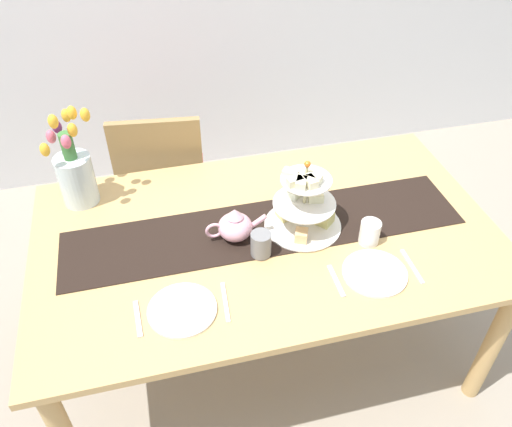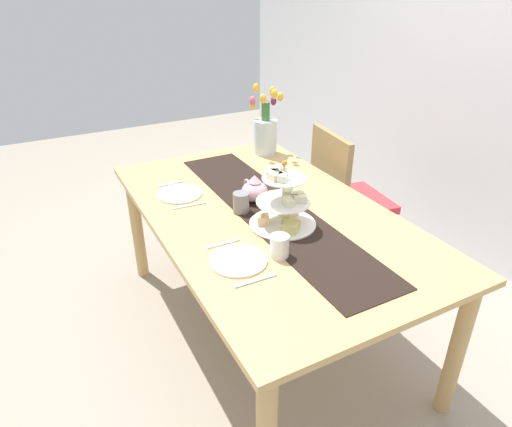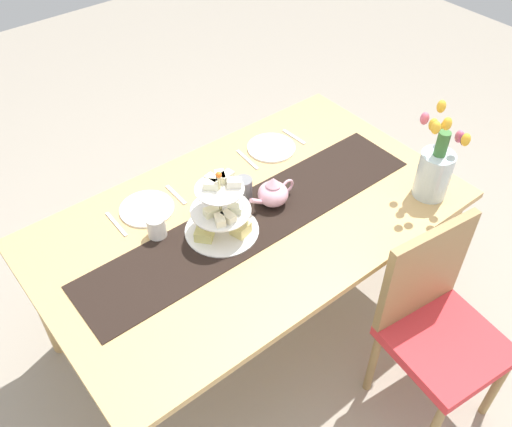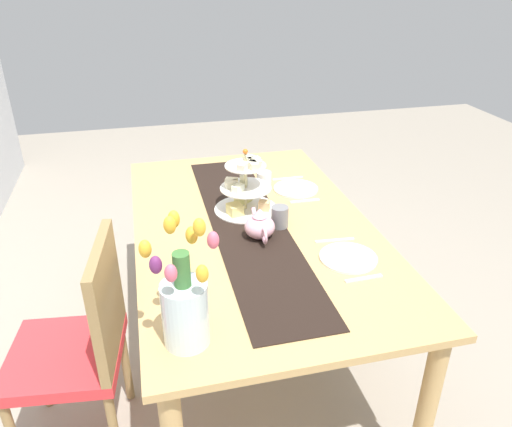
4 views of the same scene
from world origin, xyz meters
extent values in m
plane|color=gray|center=(0.00, 0.00, 0.00)|extent=(8.00, 8.00, 0.00)
cube|color=tan|center=(0.00, 0.00, 0.71)|extent=(1.78, 1.05, 0.03)
cylinder|color=tan|center=(-0.82, -0.45, 0.35)|extent=(0.07, 0.07, 0.70)
cylinder|color=tan|center=(0.82, -0.45, 0.35)|extent=(0.07, 0.07, 0.70)
cylinder|color=tan|center=(0.82, 0.45, 0.35)|extent=(0.07, 0.07, 0.70)
cylinder|color=olive|center=(-0.14, 0.98, 0.21)|extent=(0.04, 0.04, 0.41)
cylinder|color=olive|center=(-0.18, 0.62, 0.21)|extent=(0.04, 0.04, 0.41)
cube|color=red|center=(-0.34, 0.82, 0.43)|extent=(0.47, 0.47, 0.05)
cube|color=olive|center=(-0.36, 0.63, 0.69)|extent=(0.42, 0.09, 0.45)
cube|color=black|center=(0.00, 0.02, 0.73)|extent=(1.55, 0.32, 0.00)
cylinder|color=beige|center=(0.15, 0.00, 0.87)|extent=(0.01, 0.01, 0.28)
cylinder|color=white|center=(0.15, 0.00, 0.73)|extent=(0.30, 0.30, 0.01)
cylinder|color=white|center=(0.15, 0.00, 0.84)|extent=(0.24, 0.24, 0.01)
cylinder|color=white|center=(0.15, 0.00, 0.95)|extent=(0.19, 0.19, 0.01)
cube|color=#D4CD74|center=(0.23, -0.01, 0.76)|extent=(0.09, 0.09, 0.04)
cube|color=#E7D57D|center=(0.10, 0.06, 0.76)|extent=(0.08, 0.08, 0.05)
cube|color=#EBBC80|center=(0.11, -0.08, 0.76)|extent=(0.06, 0.07, 0.04)
cube|color=#EEEAB8|center=(0.19, 0.00, 0.86)|extent=(0.06, 0.05, 0.03)
cube|color=#F0E7C2|center=(0.19, 0.06, 0.86)|extent=(0.05, 0.07, 0.03)
cube|color=beige|center=(0.16, 0.06, 0.86)|extent=(0.04, 0.06, 0.03)
cube|color=silver|center=(0.11, 0.04, 0.86)|extent=(0.06, 0.07, 0.03)
cube|color=silver|center=(0.09, 0.02, 0.97)|extent=(0.07, 0.06, 0.03)
cube|color=beige|center=(0.09, -0.02, 0.97)|extent=(0.06, 0.04, 0.03)
cube|color=beige|center=(0.11, -0.04, 0.97)|extent=(0.06, 0.07, 0.03)
cube|color=beige|center=(0.15, -0.04, 0.97)|extent=(0.05, 0.06, 0.03)
cube|color=#EAE7C2|center=(0.17, -0.02, 0.97)|extent=(0.07, 0.06, 0.03)
sphere|color=orange|center=(0.15, 0.00, 1.02)|extent=(0.02, 0.02, 0.02)
ellipsoid|color=#E5A8BC|center=(-0.12, 0.00, 0.78)|extent=(0.13, 0.13, 0.10)
cone|color=#E5A8BC|center=(-0.12, 0.00, 0.85)|extent=(0.06, 0.06, 0.04)
cylinder|color=#E5A8BC|center=(-0.03, 0.00, 0.79)|extent=(0.07, 0.02, 0.06)
torus|color=#E5A8BC|center=(-0.20, 0.00, 0.78)|extent=(0.07, 0.01, 0.07)
cylinder|color=silver|center=(-0.69, 0.38, 0.83)|extent=(0.14, 0.14, 0.21)
cylinder|color=#3D7538|center=(-0.69, 0.38, 0.99)|extent=(0.05, 0.05, 0.12)
ellipsoid|color=yellow|center=(-0.60, 0.38, 1.11)|extent=(0.04, 0.04, 0.06)
ellipsoid|color=yellow|center=(-0.65, 0.40, 1.12)|extent=(0.04, 0.04, 0.06)
ellipsoid|color=yellow|center=(-0.68, 0.47, 1.07)|extent=(0.04, 0.04, 0.06)
ellipsoid|color=#6B2860|center=(-0.72, 0.45, 1.04)|extent=(0.04, 0.04, 0.06)
ellipsoid|color=#E5607A|center=(-0.75, 0.41, 1.02)|extent=(0.04, 0.04, 0.06)
ellipsoid|color=yellow|center=(-0.77, 0.33, 1.02)|extent=(0.04, 0.04, 0.06)
ellipsoid|color=yellow|center=(-0.71, 0.32, 1.13)|extent=(0.04, 0.04, 0.06)
ellipsoid|color=#E5607A|center=(-0.68, 0.28, 1.07)|extent=(0.04, 0.04, 0.06)
ellipsoid|color=yellow|center=(-0.65, 0.34, 1.08)|extent=(0.04, 0.04, 0.06)
cylinder|color=white|center=(-0.37, -0.30, 0.73)|extent=(0.23, 0.23, 0.01)
cube|color=silver|center=(-0.51, -0.30, 0.73)|extent=(0.02, 0.15, 0.01)
cube|color=silver|center=(-0.22, -0.30, 0.73)|extent=(0.03, 0.17, 0.01)
cylinder|color=white|center=(0.32, -0.30, 0.73)|extent=(0.23, 0.23, 0.01)
cube|color=silver|center=(0.17, -0.30, 0.73)|extent=(0.02, 0.15, 0.01)
cube|color=silver|center=(0.46, -0.30, 0.73)|extent=(0.02, 0.17, 0.01)
cylinder|color=slate|center=(-0.05, -0.11, 0.78)|extent=(0.08, 0.08, 0.09)
cylinder|color=white|center=(0.36, -0.14, 0.77)|extent=(0.08, 0.08, 0.09)
camera|label=1|loc=(-0.39, -1.42, 2.07)|focal=36.16mm
camera|label=2|loc=(1.64, -0.93, 1.72)|focal=31.57mm
camera|label=3|loc=(1.04, 1.33, 2.33)|focal=39.20mm
camera|label=4|loc=(-1.90, 0.45, 1.79)|focal=34.61mm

